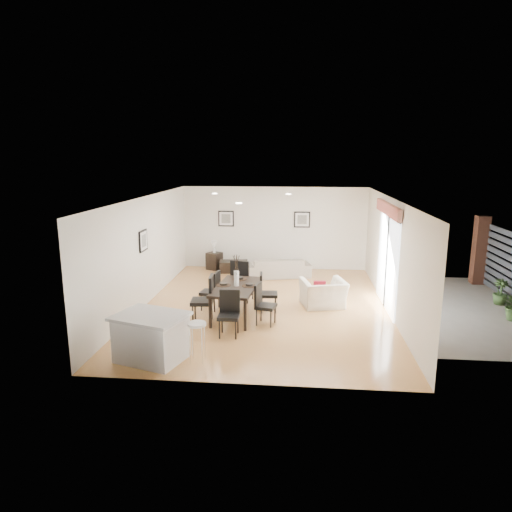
# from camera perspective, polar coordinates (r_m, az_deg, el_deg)

# --- Properties ---
(ground) EXTENTS (8.00, 8.00, 0.00)m
(ground) POSITION_cam_1_polar(r_m,az_deg,el_deg) (11.46, 1.11, -6.29)
(ground) COLOR #DDA85B
(ground) RESTS_ON ground
(wall_back) EXTENTS (6.00, 0.04, 2.70)m
(wall_back) POSITION_cam_1_polar(r_m,az_deg,el_deg) (15.03, 2.32, 3.50)
(wall_back) COLOR white
(wall_back) RESTS_ON ground
(wall_front) EXTENTS (6.00, 0.04, 2.70)m
(wall_front) POSITION_cam_1_polar(r_m,az_deg,el_deg) (7.25, -1.30, -6.26)
(wall_front) COLOR white
(wall_front) RESTS_ON ground
(wall_left) EXTENTS (0.04, 8.00, 2.70)m
(wall_left) POSITION_cam_1_polar(r_m,az_deg,el_deg) (11.71, -13.66, 0.61)
(wall_left) COLOR white
(wall_left) RESTS_ON ground
(wall_right) EXTENTS (0.04, 8.00, 2.70)m
(wall_right) POSITION_cam_1_polar(r_m,az_deg,el_deg) (11.28, 16.52, 0.00)
(wall_right) COLOR white
(wall_right) RESTS_ON ground
(ceiling) EXTENTS (6.00, 8.00, 0.02)m
(ceiling) POSITION_cam_1_polar(r_m,az_deg,el_deg) (10.90, 1.17, 7.28)
(ceiling) COLOR white
(ceiling) RESTS_ON wall_back
(sofa) EXTENTS (2.15, 1.25, 0.59)m
(sofa) POSITION_cam_1_polar(r_m,az_deg,el_deg) (14.14, 2.68, -1.44)
(sofa) COLOR gray
(sofa) RESTS_ON ground
(armchair) EXTENTS (1.23, 1.14, 0.68)m
(armchair) POSITION_cam_1_polar(r_m,az_deg,el_deg) (11.46, 8.39, -4.65)
(armchair) COLOR white
(armchair) RESTS_ON ground
(courtyard_plant_b) EXTENTS (0.37, 0.37, 0.64)m
(courtyard_plant_b) POSITION_cam_1_polar(r_m,az_deg,el_deg) (13.06, 28.24, -3.98)
(courtyard_plant_b) COLOR #354F22
(courtyard_plant_b) RESTS_ON ground
(dining_table) EXTENTS (1.07, 1.87, 0.75)m
(dining_table) POSITION_cam_1_polar(r_m,az_deg,el_deg) (10.56, -2.45, -4.12)
(dining_table) COLOR black
(dining_table) RESTS_ON ground
(dining_chair_wnear) EXTENTS (0.53, 0.53, 1.08)m
(dining_chair_wnear) POSITION_cam_1_polar(r_m,az_deg,el_deg) (10.27, -6.25, -5.04)
(dining_chair_wnear) COLOR black
(dining_chair_wnear) RESTS_ON ground
(dining_chair_wfar) EXTENTS (0.48, 0.48, 0.95)m
(dining_chair_wfar) POSITION_cam_1_polar(r_m,az_deg,el_deg) (11.12, -5.39, -4.07)
(dining_chair_wfar) COLOR black
(dining_chair_wfar) RESTS_ON ground
(dining_chair_enear) EXTENTS (0.50, 0.50, 0.93)m
(dining_chair_enear) POSITION_cam_1_polar(r_m,az_deg,el_deg) (10.13, 0.81, -5.72)
(dining_chair_enear) COLOR black
(dining_chair_enear) RESTS_ON ground
(dining_chair_efar) EXTENTS (0.45, 0.45, 0.94)m
(dining_chair_efar) POSITION_cam_1_polar(r_m,az_deg,el_deg) (10.96, 1.17, -4.30)
(dining_chair_efar) COLOR black
(dining_chair_efar) RESTS_ON ground
(dining_chair_head) EXTENTS (0.43, 0.43, 0.95)m
(dining_chair_head) POSITION_cam_1_polar(r_m,az_deg,el_deg) (9.56, -3.37, -6.79)
(dining_chair_head) COLOR black
(dining_chair_head) RESTS_ON ground
(dining_chair_foot) EXTENTS (0.60, 0.60, 1.11)m
(dining_chair_foot) POSITION_cam_1_polar(r_m,az_deg,el_deg) (11.63, -1.82, -2.83)
(dining_chair_foot) COLOR black
(dining_chair_foot) RESTS_ON ground
(vase) EXTENTS (0.94, 1.44, 0.73)m
(vase) POSITION_cam_1_polar(r_m,az_deg,el_deg) (10.46, -2.47, -2.15)
(vase) COLOR white
(vase) RESTS_ON dining_table
(coffee_table) EXTENTS (0.95, 0.63, 0.36)m
(coffee_table) POSITION_cam_1_polar(r_m,az_deg,el_deg) (14.76, -2.80, -1.31)
(coffee_table) COLOR black
(coffee_table) RESTS_ON ground
(side_table) EXTENTS (0.56, 0.56, 0.56)m
(side_table) POSITION_cam_1_polar(r_m,az_deg,el_deg) (15.13, -5.23, -0.62)
(side_table) COLOR black
(side_table) RESTS_ON ground
(table_lamp) EXTENTS (0.20, 0.20, 0.39)m
(table_lamp) POSITION_cam_1_polar(r_m,az_deg,el_deg) (15.02, -5.27, 1.36)
(table_lamp) COLOR white
(table_lamp) RESTS_ON side_table
(cushion) EXTENTS (0.30, 0.11, 0.29)m
(cushion) POSITION_cam_1_polar(r_m,az_deg,el_deg) (11.31, 7.95, -3.84)
(cushion) COLOR maroon
(cushion) RESTS_ON armchair
(kitchen_island) EXTENTS (1.47, 1.28, 0.87)m
(kitchen_island) POSITION_cam_1_polar(r_m,az_deg,el_deg) (8.67, -12.97, -9.83)
(kitchen_island) COLOR silver
(kitchen_island) RESTS_ON ground
(bar_stool) EXTENTS (0.34, 0.34, 0.74)m
(bar_stool) POSITION_cam_1_polar(r_m,az_deg,el_deg) (8.37, -7.40, -8.96)
(bar_stool) COLOR silver
(bar_stool) RESTS_ON ground
(framed_print_back_left) EXTENTS (0.52, 0.04, 0.52)m
(framed_print_back_left) POSITION_cam_1_polar(r_m,az_deg,el_deg) (15.12, -3.76, 4.69)
(framed_print_back_left) COLOR black
(framed_print_back_left) RESTS_ON wall_back
(framed_print_back_right) EXTENTS (0.52, 0.04, 0.52)m
(framed_print_back_right) POSITION_cam_1_polar(r_m,az_deg,el_deg) (14.93, 5.78, 4.55)
(framed_print_back_right) COLOR black
(framed_print_back_right) RESTS_ON wall_back
(framed_print_left_wall) EXTENTS (0.04, 0.52, 0.52)m
(framed_print_left_wall) POSITION_cam_1_polar(r_m,az_deg,el_deg) (11.46, -13.91, 1.87)
(framed_print_left_wall) COLOR black
(framed_print_left_wall) RESTS_ON wall_left
(sliding_door) EXTENTS (0.12, 2.70, 2.57)m
(sliding_door) POSITION_cam_1_polar(r_m,az_deg,el_deg) (11.50, 16.12, 1.86)
(sliding_door) COLOR white
(sliding_door) RESTS_ON wall_right
(courtyard) EXTENTS (6.00, 6.00, 2.00)m
(courtyard) POSITION_cam_1_polar(r_m,az_deg,el_deg) (13.14, 29.35, -1.29)
(courtyard) COLOR gray
(courtyard) RESTS_ON ground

